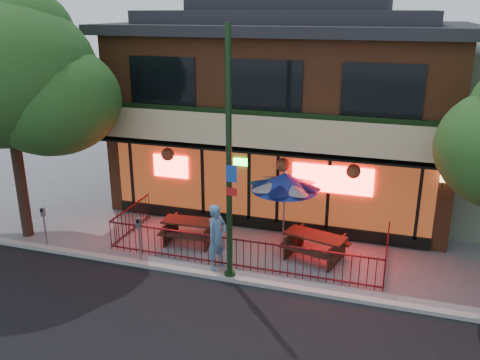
# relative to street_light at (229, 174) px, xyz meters

# --- Properties ---
(ground) EXTENTS (80.00, 80.00, 0.00)m
(ground) POSITION_rel_street_light_xyz_m (-0.00, 0.40, -3.15)
(ground) COLOR gray
(ground) RESTS_ON ground
(curb) EXTENTS (80.00, 0.25, 0.12)m
(curb) POSITION_rel_street_light_xyz_m (-0.00, -0.10, -3.09)
(curb) COLOR #999993
(curb) RESTS_ON ground
(restaurant_building) EXTENTS (12.96, 9.49, 8.05)m
(restaurant_building) POSITION_rel_street_light_xyz_m (-0.00, 7.51, 0.98)
(restaurant_building) COLOR brown
(restaurant_building) RESTS_ON ground
(patio_fence) EXTENTS (8.44, 2.62, 1.00)m
(patio_fence) POSITION_rel_street_light_xyz_m (-0.00, 0.91, -2.52)
(patio_fence) COLOR #440E14
(patio_fence) RESTS_ON ground
(street_light) EXTENTS (0.43, 0.32, 7.00)m
(street_light) POSITION_rel_street_light_xyz_m (0.00, 0.00, 0.00)
(street_light) COLOR black
(street_light) RESTS_ON ground
(street_tree_left) EXTENTS (5.60, 5.60, 8.05)m
(street_tree_left) POSITION_rel_street_light_xyz_m (-7.46, 0.79, 2.52)
(street_tree_left) COLOR #34241A
(street_tree_left) RESTS_ON ground
(picnic_table_left) EXTENTS (1.86, 1.47, 0.76)m
(picnic_table_left) POSITION_rel_street_light_xyz_m (-2.01, 1.89, -2.65)
(picnic_table_left) COLOR #361C13
(picnic_table_left) RESTS_ON ground
(picnic_table_right) EXTENTS (2.13, 1.82, 0.78)m
(picnic_table_right) POSITION_rel_street_light_xyz_m (2.08, 1.99, -2.63)
(picnic_table_right) COLOR #331C12
(picnic_table_right) RESTS_ON ground
(patio_umbrella) EXTENTS (2.16, 2.16, 2.47)m
(patio_umbrella) POSITION_rel_street_light_xyz_m (0.90, 2.80, -1.04)
(patio_umbrella) COLOR gray
(patio_umbrella) RESTS_ON ground
(pedestrian) EXTENTS (0.71, 0.85, 1.99)m
(pedestrian) POSITION_rel_street_light_xyz_m (-0.56, 0.50, -2.16)
(pedestrian) COLOR teal
(pedestrian) RESTS_ON ground
(parking_meter_near) EXTENTS (0.14, 0.13, 1.52)m
(parking_meter_near) POSITION_rel_street_light_xyz_m (-2.81, -0.02, -2.12)
(parking_meter_near) COLOR gray
(parking_meter_near) RESTS_ON ground
(parking_meter_far) EXTENTS (0.15, 0.13, 1.43)m
(parking_meter_far) POSITION_rel_street_light_xyz_m (-6.18, 0.00, -2.18)
(parking_meter_far) COLOR #95989D
(parking_meter_far) RESTS_ON ground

